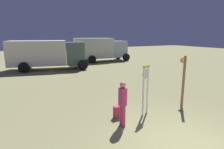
{
  "coord_description": "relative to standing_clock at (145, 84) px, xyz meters",
  "views": [
    {
      "loc": [
        -4.18,
        -3.28,
        3.18
      ],
      "look_at": [
        0.14,
        5.02,
        1.2
      ],
      "focal_mm": 30.23,
      "sensor_mm": 36.0,
      "label": 1
    }
  ],
  "objects": [
    {
      "name": "backpack",
      "position": [
        -1.16,
        0.19,
        -1.02
      ],
      "size": [
        0.3,
        0.24,
        0.47
      ],
      "color": "#CB3459",
      "rests_on": "ground_plane"
    },
    {
      "name": "standing_clock",
      "position": [
        0.0,
        0.0,
        0.0
      ],
      "size": [
        0.42,
        0.26,
        2.02
      ],
      "color": "white",
      "rests_on": "ground_plane"
    },
    {
      "name": "ground_plane",
      "position": [
        -0.34,
        -2.53,
        -1.25
      ],
      "size": [
        80.0,
        80.0,
        0.0
      ],
      "primitive_type": "plane",
      "color": "#8F8C5B"
    },
    {
      "name": "box_truck_near",
      "position": [
        -1.85,
        12.39,
        0.26
      ],
      "size": [
        7.24,
        3.91,
        2.66
      ],
      "color": "silver",
      "rests_on": "ground_plane"
    },
    {
      "name": "arrow_sign",
      "position": [
        2.22,
        0.14,
        0.3
      ],
      "size": [
        0.86,
        0.94,
        2.3
      ],
      "color": "#9E6843",
      "rests_on": "ground_plane"
    },
    {
      "name": "person_near_clock",
      "position": [
        -1.33,
        -0.48,
        -0.34
      ],
      "size": [
        0.31,
        0.31,
        1.62
      ],
      "color": "#C0405F",
      "rests_on": "ground_plane"
    },
    {
      "name": "box_truck_far",
      "position": [
        4.76,
        15.12,
        0.3
      ],
      "size": [
        6.5,
        2.56,
        2.79
      ],
      "color": "silver",
      "rests_on": "ground_plane"
    }
  ]
}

